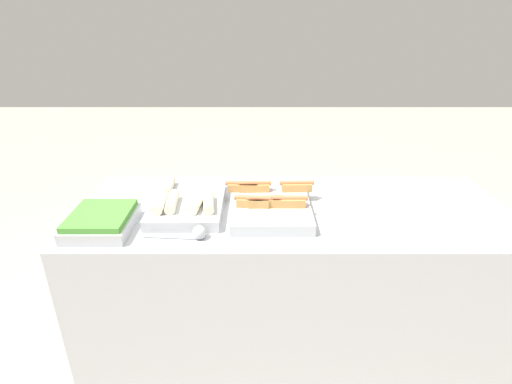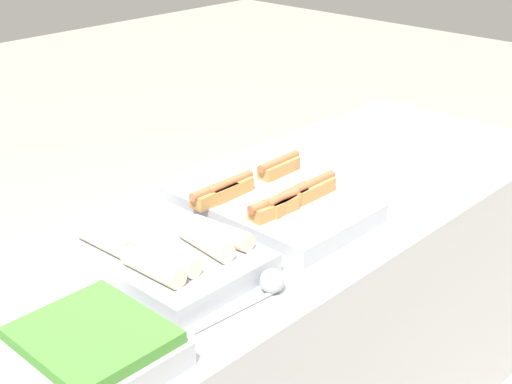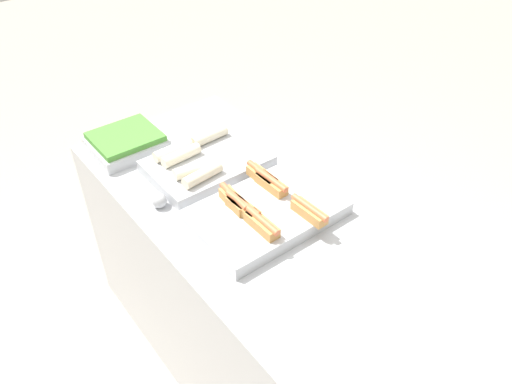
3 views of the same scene
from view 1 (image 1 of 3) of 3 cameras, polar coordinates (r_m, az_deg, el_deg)
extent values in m
plane|color=#ADA393|center=(2.31, 4.29, -22.06)|extent=(12.00, 12.00, 0.00)
cube|color=#B7BABF|center=(2.02, 4.69, -13.48)|extent=(1.90, 0.73, 0.87)
cube|color=#B7BABF|center=(1.76, 1.86, -1.62)|extent=(0.33, 0.50, 0.05)
cube|color=tan|center=(1.82, -0.47, 0.68)|extent=(0.14, 0.05, 0.04)
cylinder|color=#D66B42|center=(1.81, -0.47, 1.27)|extent=(0.16, 0.03, 0.02)
cube|color=tan|center=(1.67, -0.65, -1.49)|extent=(0.14, 0.05, 0.04)
cylinder|color=#D66B42|center=(1.66, -0.66, -0.87)|extent=(0.16, 0.03, 0.02)
cube|color=tan|center=(1.67, 1.01, -1.48)|extent=(0.14, 0.05, 0.04)
cylinder|color=#D66B42|center=(1.67, 1.02, -0.85)|extent=(0.16, 0.03, 0.02)
cube|color=tan|center=(1.82, -2.14, 0.70)|extent=(0.14, 0.04, 0.04)
cylinder|color=#D66B42|center=(1.81, -2.15, 1.29)|extent=(0.16, 0.02, 0.02)
cube|color=tan|center=(1.68, 4.53, -1.48)|extent=(0.14, 0.04, 0.04)
cylinder|color=#D66B42|center=(1.67, 4.55, -0.86)|extent=(0.16, 0.02, 0.02)
cube|color=tan|center=(1.83, 5.63, 0.74)|extent=(0.14, 0.05, 0.04)
cylinder|color=#D66B42|center=(1.82, 5.65, 1.32)|extent=(0.16, 0.03, 0.02)
cube|color=#B7BABF|center=(1.79, -9.84, -1.62)|extent=(0.31, 0.45, 0.05)
cylinder|color=beige|center=(1.86, -12.61, 0.77)|extent=(0.05, 0.16, 0.04)
cylinder|color=beige|center=(1.71, -12.12, -1.40)|extent=(0.05, 0.16, 0.04)
cylinder|color=beige|center=(1.71, -13.75, -1.49)|extent=(0.05, 0.16, 0.04)
cylinder|color=beige|center=(1.68, -6.99, -1.47)|extent=(0.06, 0.16, 0.04)
cylinder|color=beige|center=(1.68, -8.72, -1.48)|extent=(0.06, 0.16, 0.04)
cube|color=#B7BABF|center=(1.72, -21.38, -4.25)|extent=(0.25, 0.28, 0.05)
cube|color=#4C9338|center=(1.70, -21.57, -3.16)|extent=(0.23, 0.26, 0.02)
cylinder|color=#B2B5BA|center=(1.58, -12.19, -6.38)|extent=(0.22, 0.03, 0.01)
sphere|color=#B2B5BA|center=(1.55, -8.28, -5.75)|extent=(0.05, 0.05, 0.05)
camera|label=2|loc=(1.27, -71.36, 9.77)|focal=50.00mm
camera|label=3|loc=(1.35, 62.06, 28.04)|focal=35.00mm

